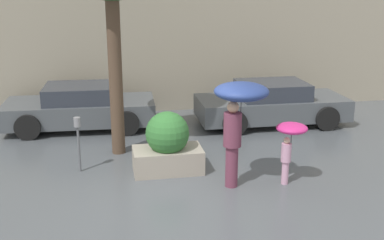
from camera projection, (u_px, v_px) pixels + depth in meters
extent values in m
plane|color=#51565B|center=(168.00, 199.00, 8.98)|extent=(40.00, 40.00, 0.00)
cube|color=#9E937F|center=(137.00, 13.00, 14.28)|extent=(18.00, 0.30, 6.00)
cube|color=#9E9384|center=(168.00, 160.00, 10.25)|extent=(1.46, 0.82, 0.51)
sphere|color=#337033|center=(167.00, 133.00, 10.08)|extent=(0.92, 0.92, 0.92)
cylinder|color=brown|center=(232.00, 166.00, 9.45)|extent=(0.25, 0.25, 0.84)
cylinder|color=brown|center=(233.00, 130.00, 9.24)|extent=(0.35, 0.35, 0.67)
sphere|color=tan|center=(233.00, 107.00, 9.12)|extent=(0.23, 0.23, 0.23)
cylinder|color=#4C4C51|center=(241.00, 110.00, 9.17)|extent=(0.02, 0.02, 0.71)
ellipsoid|color=navy|center=(241.00, 91.00, 9.07)|extent=(1.05, 1.05, 0.33)
cylinder|color=#D199B7|center=(285.00, 173.00, 9.62)|extent=(0.14, 0.14, 0.48)
cylinder|color=#D199B7|center=(286.00, 153.00, 9.50)|extent=(0.20, 0.20, 0.38)
sphere|color=beige|center=(287.00, 140.00, 9.43)|extent=(0.13, 0.13, 0.13)
cylinder|color=#4C4C51|center=(291.00, 140.00, 9.45)|extent=(0.02, 0.02, 0.48)
ellipsoid|color=#E02D84|center=(292.00, 128.00, 9.38)|extent=(0.62, 0.62, 0.20)
cube|color=#4C5156|center=(80.00, 111.00, 13.24)|extent=(4.12, 1.91, 0.58)
cube|color=#2D333D|center=(79.00, 93.00, 13.10)|extent=(1.88, 1.55, 0.44)
cylinder|color=black|center=(28.00, 127.00, 12.28)|extent=(0.67, 0.25, 0.66)
cylinder|color=black|center=(39.00, 110.00, 13.94)|extent=(0.67, 0.25, 0.66)
cylinder|color=black|center=(127.00, 123.00, 12.62)|extent=(0.67, 0.25, 0.66)
cylinder|color=black|center=(126.00, 107.00, 14.28)|extent=(0.67, 0.25, 0.66)
cube|color=#4C5156|center=(271.00, 107.00, 13.63)|extent=(4.19, 1.79, 0.58)
cube|color=#2D333D|center=(272.00, 90.00, 13.49)|extent=(1.89, 1.50, 0.44)
cylinder|color=black|center=(235.00, 123.00, 12.63)|extent=(0.67, 0.23, 0.66)
cylinder|color=black|center=(220.00, 107.00, 14.28)|extent=(0.67, 0.23, 0.66)
cylinder|color=black|center=(327.00, 118.00, 13.06)|extent=(0.67, 0.23, 0.66)
cylinder|color=black|center=(302.00, 103.00, 14.70)|extent=(0.67, 0.23, 0.66)
cylinder|color=brown|center=(115.00, 74.00, 10.91)|extent=(0.31, 0.31, 3.81)
cylinder|color=#595B60|center=(79.00, 149.00, 10.17)|extent=(0.05, 0.05, 1.00)
cylinder|color=gray|center=(77.00, 122.00, 10.00)|extent=(0.14, 0.14, 0.20)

